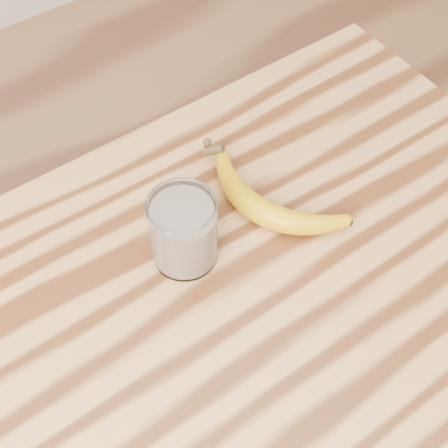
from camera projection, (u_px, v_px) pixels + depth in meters
room at (174, 106)px, 0.35m from camera, size 4.04×4.04×2.70m
table at (203, 428)px, 0.82m from camera, size 1.20×0.80×0.90m
smoothie_glass at (183, 232)px, 0.78m from camera, size 0.09×0.09×0.11m
banana at (262, 213)px, 0.84m from camera, size 0.21×0.32×0.04m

